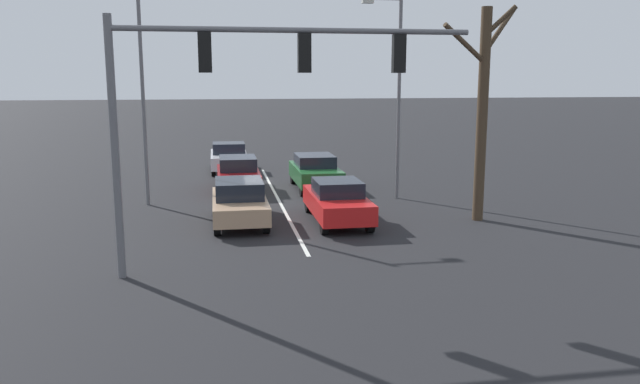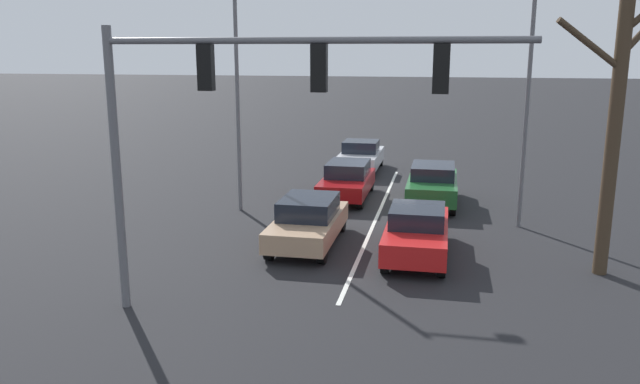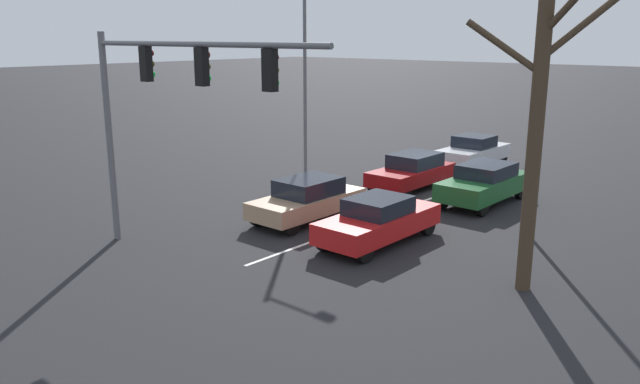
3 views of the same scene
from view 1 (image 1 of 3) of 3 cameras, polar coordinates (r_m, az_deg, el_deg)
name	(u,v)px [view 1 (image 1 of 3)]	position (r m, az deg, el deg)	size (l,w,h in m)	color
ground_plane	(273,189)	(27.86, -4.34, 0.25)	(240.00, 240.00, 0.00)	black
lane_stripe_left_divider	(278,199)	(25.51, -3.84, -0.68)	(0.12, 16.80, 0.01)	silver
car_tan_midlane_front	(239,201)	(21.44, -7.38, -0.84)	(1.80, 4.35, 1.47)	tan
car_red_leftlane_front	(337,201)	(21.41, 1.58, -0.81)	(1.74, 4.47, 1.46)	red
car_maroon_midlane_second	(238,173)	(27.66, -7.49, 1.70)	(1.80, 4.27, 1.46)	maroon
car_darkgreen_leftlane_second	(315,171)	(27.72, -0.45, 1.91)	(1.85, 4.40, 1.53)	#1E5928
car_silver_midlane_third	(229,157)	(33.46, -8.33, 3.17)	(1.89, 4.39, 1.51)	silver
traffic_signal_gantry	(234,82)	(15.53, -7.84, 9.90)	(8.92, 0.37, 6.36)	slate
street_lamp_right_shoulder	(148,78)	(24.76, -15.42, 10.00)	(2.17, 0.24, 8.46)	slate
street_lamp_left_shoulder	(395,85)	(25.40, 6.90, 9.66)	(1.63, 0.24, 8.06)	slate
bare_tree_near	(483,105)	(22.02, 14.66, 7.70)	(3.25, 1.73, 7.32)	#423323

